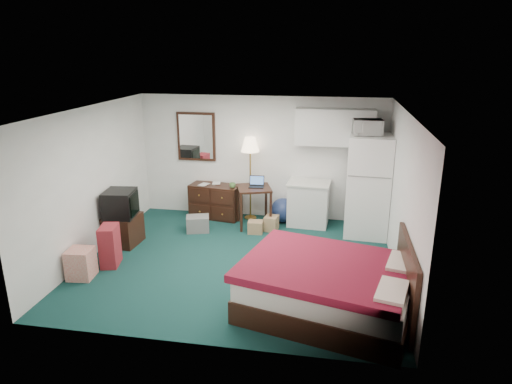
% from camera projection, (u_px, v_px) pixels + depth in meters
% --- Properties ---
extents(floor, '(5.00, 4.50, 0.01)m').
position_uv_depth(floor, '(239.00, 262.00, 7.57)').
color(floor, '#143A3C').
rests_on(floor, ground).
extents(ceiling, '(5.00, 4.50, 0.01)m').
position_uv_depth(ceiling, '(237.00, 110.00, 6.82)').
color(ceiling, silver).
rests_on(ceiling, walls).
extents(walls, '(5.01, 4.51, 2.50)m').
position_uv_depth(walls, '(238.00, 190.00, 7.20)').
color(walls, silver).
rests_on(walls, floor).
extents(mirror, '(0.80, 0.06, 1.00)m').
position_uv_depth(mirror, '(196.00, 137.00, 9.38)').
color(mirror, white).
rests_on(mirror, walls).
extents(upper_cabinets, '(1.50, 0.35, 0.70)m').
position_uv_depth(upper_cabinets, '(335.00, 127.00, 8.69)').
color(upper_cabinets, silver).
rests_on(upper_cabinets, walls).
extents(headboard, '(0.06, 1.56, 1.00)m').
position_uv_depth(headboard, '(406.00, 280.00, 5.84)').
color(headboard, black).
rests_on(headboard, walls).
extents(dresser, '(1.09, 0.62, 0.70)m').
position_uv_depth(dresser, '(216.00, 201.00, 9.48)').
color(dresser, black).
rests_on(dresser, floor).
extents(floor_lamp, '(0.45, 0.45, 1.71)m').
position_uv_depth(floor_lamp, '(250.00, 179.00, 9.27)').
color(floor_lamp, '#BD8A35').
rests_on(floor_lamp, floor).
extents(desk, '(0.80, 0.80, 0.80)m').
position_uv_depth(desk, '(254.00, 207.00, 9.01)').
color(desk, black).
rests_on(desk, floor).
extents(exercise_ball, '(0.53, 0.53, 0.50)m').
position_uv_depth(exercise_ball, '(283.00, 210.00, 9.25)').
color(exercise_ball, navy).
rests_on(exercise_ball, floor).
extents(kitchen_counter, '(0.81, 0.64, 0.85)m').
position_uv_depth(kitchen_counter, '(308.00, 204.00, 9.07)').
color(kitchen_counter, silver).
rests_on(kitchen_counter, floor).
extents(fridge, '(0.84, 0.84, 1.90)m').
position_uv_depth(fridge, '(369.00, 186.00, 8.44)').
color(fridge, white).
rests_on(fridge, floor).
extents(bed, '(2.48, 2.14, 0.68)m').
position_uv_depth(bed, '(328.00, 288.00, 6.06)').
color(bed, maroon).
rests_on(bed, floor).
extents(tv_stand, '(0.58, 0.62, 0.54)m').
position_uv_depth(tv_stand, '(123.00, 230.00, 8.21)').
color(tv_stand, black).
rests_on(tv_stand, floor).
extents(suitcase, '(0.34, 0.46, 0.67)m').
position_uv_depth(suitcase, '(110.00, 246.00, 7.37)').
color(suitcase, maroon).
rests_on(suitcase, floor).
extents(retail_box, '(0.40, 0.40, 0.46)m').
position_uv_depth(retail_box, '(81.00, 263.00, 7.00)').
color(retail_box, beige).
rests_on(retail_box, floor).
extents(file_bin, '(0.50, 0.43, 0.30)m').
position_uv_depth(file_bin, '(198.00, 224.00, 8.80)').
color(file_bin, slate).
rests_on(file_bin, floor).
extents(cardboard_box_a, '(0.30, 0.26, 0.24)m').
position_uv_depth(cardboard_box_a, '(255.00, 227.00, 8.73)').
color(cardboard_box_a, '#99785B').
rests_on(cardboard_box_a, floor).
extents(cardboard_box_b, '(0.28, 0.31, 0.28)m').
position_uv_depth(cardboard_box_b, '(271.00, 223.00, 8.85)').
color(cardboard_box_b, '#99785B').
rests_on(cardboard_box_b, floor).
extents(laptop, '(0.30, 0.25, 0.20)m').
position_uv_depth(laptop, '(256.00, 182.00, 8.86)').
color(laptop, black).
rests_on(laptop, desk).
extents(crt_tv, '(0.58, 0.61, 0.48)m').
position_uv_depth(crt_tv, '(120.00, 204.00, 8.01)').
color(crt_tv, black).
rests_on(crt_tv, tv_stand).
extents(microwave, '(0.53, 0.33, 0.35)m').
position_uv_depth(microwave, '(368.00, 125.00, 8.12)').
color(microwave, white).
rests_on(microwave, fridge).
extents(book_a, '(0.16, 0.07, 0.23)m').
position_uv_depth(book_a, '(200.00, 179.00, 9.37)').
color(book_a, '#99785B').
rests_on(book_a, dresser).
extents(book_b, '(0.17, 0.05, 0.22)m').
position_uv_depth(book_b, '(212.00, 178.00, 9.43)').
color(book_b, '#99785B').
rests_on(book_b, dresser).
extents(mug, '(0.13, 0.10, 0.13)m').
position_uv_depth(mug, '(233.00, 185.00, 9.16)').
color(mug, '#5C8E4A').
rests_on(mug, dresser).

